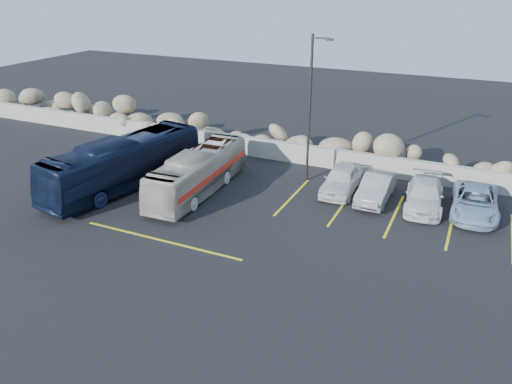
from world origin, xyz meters
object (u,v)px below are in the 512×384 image
at_px(car_b, 376,188).
at_px(car_a, 341,179).
at_px(vintage_bus, 198,172).
at_px(lamppost, 311,106).
at_px(tour_coach, 124,163).
at_px(car_c, 424,195).
at_px(car_d, 475,202).

bearing_deg(car_b, car_a, 171.56).
bearing_deg(vintage_bus, car_b, 16.21).
bearing_deg(lamppost, vintage_bus, -140.00).
height_order(tour_coach, car_c, tour_coach).
height_order(vintage_bus, car_a, vintage_bus).
xyz_separation_m(car_a, car_c, (4.30, -0.15, -0.07)).
height_order(car_b, car_c, car_b).
height_order(car_a, car_d, car_a).
height_order(tour_coach, car_d, tour_coach).
distance_m(lamppost, car_d, 9.55).
xyz_separation_m(lamppost, car_a, (2.16, -0.75, -3.59)).
xyz_separation_m(car_b, car_d, (4.71, 0.33, -0.02)).
bearing_deg(car_c, vintage_bus, -169.66).
relative_size(lamppost, car_d, 1.74).
bearing_deg(car_c, car_a, 172.92).
height_order(lamppost, tour_coach, lamppost).
relative_size(car_a, car_c, 0.95).
xyz_separation_m(vintage_bus, car_c, (11.21, 3.09, -0.51)).
xyz_separation_m(tour_coach, car_d, (17.57, 4.31, -0.74)).
distance_m(car_c, car_d, 2.35).
distance_m(car_a, car_c, 4.30).
distance_m(car_a, car_b, 1.95).
height_order(car_c, car_d, car_d).
relative_size(car_a, car_d, 0.90).
height_order(car_a, car_b, car_a).
relative_size(tour_coach, car_a, 2.39).
bearing_deg(car_b, car_d, 4.87).
bearing_deg(tour_coach, car_a, 31.43).
bearing_deg(car_d, car_a, 177.73).
bearing_deg(tour_coach, lamppost, 39.85).
bearing_deg(lamppost, car_a, -19.07).
relative_size(lamppost, vintage_bus, 0.98).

